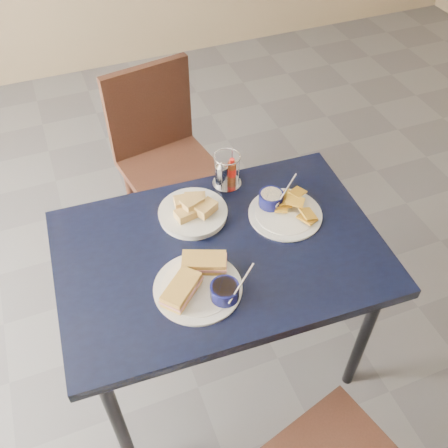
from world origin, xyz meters
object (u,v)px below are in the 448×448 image
object	(u,v)px
dining_table	(220,263)
condiment_caddy	(226,172)
bread_basket	(193,211)
chair_far	(164,147)
plantain_plate	(281,208)
sandwich_plate	(201,283)

from	to	relation	value
dining_table	condiment_caddy	xyz separation A→B (m)	(0.14, 0.30, 0.13)
dining_table	bread_basket	distance (m)	0.21
chair_far	condiment_caddy	world-z (taller)	chair_far
plantain_plate	bread_basket	bearing A→B (deg)	162.62
dining_table	plantain_plate	size ratio (longest dim) A/B	4.26
dining_table	chair_far	distance (m)	0.91
sandwich_plate	bread_basket	bearing A→B (deg)	75.55
plantain_plate	bread_basket	world-z (taller)	plantain_plate
chair_far	bread_basket	distance (m)	0.77
condiment_caddy	bread_basket	bearing A→B (deg)	-145.58
chair_far	condiment_caddy	xyz separation A→B (m)	(0.09, -0.60, 0.29)
dining_table	condiment_caddy	distance (m)	0.35
sandwich_plate	condiment_caddy	bearing A→B (deg)	59.58
dining_table	chair_far	xyz separation A→B (m)	(0.05, 0.90, -0.16)
dining_table	plantain_plate	world-z (taller)	plantain_plate
bread_basket	condiment_caddy	size ratio (longest dim) A/B	1.78
chair_far	bread_basket	xyz separation A→B (m)	(-0.08, -0.72, 0.26)
dining_table	plantain_plate	distance (m)	0.30
sandwich_plate	bread_basket	size ratio (longest dim) A/B	1.26
sandwich_plate	plantain_plate	bearing A→B (deg)	29.32
bread_basket	condiment_caddy	xyz separation A→B (m)	(0.17, 0.12, 0.03)
chair_far	condiment_caddy	size ratio (longest dim) A/B	6.63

